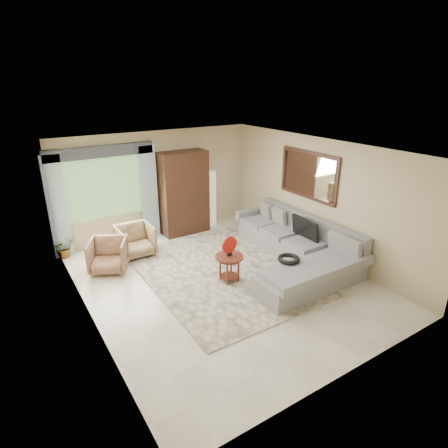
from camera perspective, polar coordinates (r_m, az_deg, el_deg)
ground at (r=7.49m, az=-0.18°, el=-8.71°), size 6.00×6.00×0.00m
area_rug at (r=7.81m, az=-0.26°, el=-7.28°), size 3.02×4.02×0.02m
sectional_sofa at (r=8.23m, az=11.07°, el=-4.02°), size 2.30×3.46×0.90m
tv_screen at (r=8.28m, az=12.25°, el=-0.64°), size 0.14×0.74×0.48m
garden_hose at (r=7.24m, az=9.84°, el=-5.28°), size 0.43×0.43×0.09m
coffee_table at (r=7.36m, az=0.81°, el=-6.70°), size 0.56×0.56×0.56m
red_disc at (r=7.14m, az=0.83°, el=-3.20°), size 0.34×0.04×0.34m
armchair_left at (r=8.10m, az=-17.21°, el=-4.57°), size 0.99×1.00×0.69m
armchair_right at (r=8.63m, az=-13.34°, el=-2.46°), size 0.76×0.79×0.71m
potted_plant at (r=9.08m, az=-23.15°, el=-3.21°), size 0.48×0.42×0.49m
armoire at (r=9.53m, az=-6.17°, el=4.72°), size 1.20×0.55×2.10m
floor_lamp at (r=10.02m, az=-2.16°, el=3.89°), size 0.24×0.24×1.50m
window at (r=9.03m, az=-17.86°, el=5.19°), size 1.80×0.04×1.40m
curtain_left at (r=8.82m, az=-24.06°, el=2.28°), size 0.40×0.08×2.30m
curtain_right at (r=9.31m, az=-11.32°, el=4.69°), size 0.40×0.08×2.30m
valance at (r=8.78m, az=-18.36°, el=10.42°), size 2.40×0.12×0.26m
wall_mirror at (r=8.55m, az=12.71°, el=7.28°), size 0.05×1.70×1.05m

